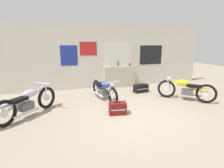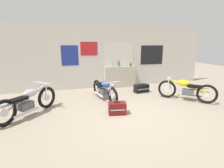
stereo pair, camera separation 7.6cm
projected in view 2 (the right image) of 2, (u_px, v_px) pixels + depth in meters
The scene contains 11 objects.
ground_plane at pixel (132, 116), 4.93m from camera, with size 24.00×24.00×0.00m, color gray.
wall_back at pixel (104, 57), 7.83m from camera, with size 10.00×0.07×2.80m.
sill_counter at pixel (120, 77), 8.06m from camera, with size 1.44×0.28×0.97m.
bottle_leftmost at pixel (112, 64), 7.79m from camera, with size 0.08×0.08×0.30m.
bottle_left_center at pixel (119, 64), 7.90m from camera, with size 0.07×0.07×0.29m.
bottle_center at pixel (131, 64), 8.03m from camera, with size 0.09×0.09×0.16m.
motorcycle_blue at pixel (104, 89), 6.27m from camera, with size 0.70×1.91×0.76m.
motorcycle_yellow at pixel (186, 89), 6.17m from camera, with size 1.42×1.49×0.84m.
motorcycle_silver at pixel (28, 102), 4.84m from camera, with size 1.44×1.61×0.85m.
hard_case_black at pixel (141, 88), 7.24m from camera, with size 0.62×0.37×0.36m.
hard_case_darkred at pixel (117, 108), 5.03m from camera, with size 0.54×0.38×0.37m.
Camera 2 is at (-1.82, -4.26, 2.00)m, focal length 28.00 mm.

